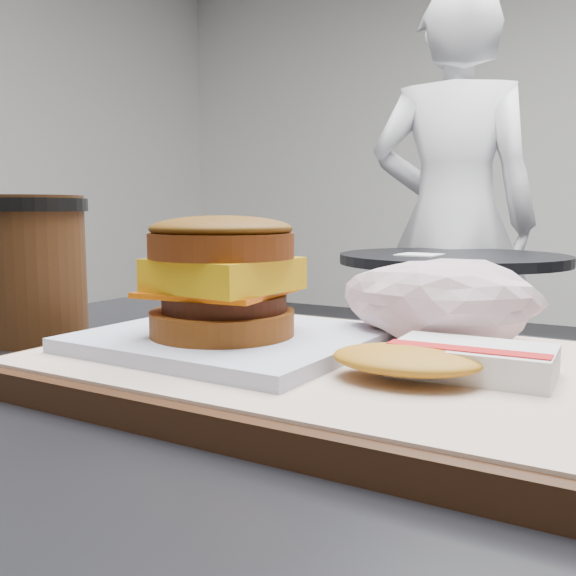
{
  "coord_description": "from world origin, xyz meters",
  "views": [
    {
      "loc": [
        0.22,
        -0.32,
        0.89
      ],
      "look_at": [
        0.01,
        0.04,
        0.83
      ],
      "focal_mm": 40.0,
      "sensor_mm": 36.0,
      "label": 1
    }
  ],
  "objects_px": {
    "serving_tray": "(322,368)",
    "patron": "(452,223)",
    "crumpled_wrapper": "(440,301)",
    "breakfast_sandwich": "(225,292)",
    "hash_brown": "(443,360)",
    "coffee_cup": "(33,263)",
    "neighbor_table": "(451,318)"
  },
  "relations": [
    {
      "from": "serving_tray",
      "to": "patron",
      "type": "height_order",
      "value": "patron"
    },
    {
      "from": "crumpled_wrapper",
      "to": "breakfast_sandwich",
      "type": "bearing_deg",
      "value": -142.5
    },
    {
      "from": "serving_tray",
      "to": "hash_brown",
      "type": "height_order",
      "value": "hash_brown"
    },
    {
      "from": "coffee_cup",
      "to": "patron",
      "type": "bearing_deg",
      "value": 96.14
    },
    {
      "from": "crumpled_wrapper",
      "to": "neighbor_table",
      "type": "height_order",
      "value": "crumpled_wrapper"
    },
    {
      "from": "hash_brown",
      "to": "crumpled_wrapper",
      "type": "height_order",
      "value": "crumpled_wrapper"
    },
    {
      "from": "hash_brown",
      "to": "coffee_cup",
      "type": "height_order",
      "value": "coffee_cup"
    },
    {
      "from": "serving_tray",
      "to": "breakfast_sandwich",
      "type": "xyz_separation_m",
      "value": [
        -0.07,
        -0.02,
        0.05
      ]
    },
    {
      "from": "neighbor_table",
      "to": "patron",
      "type": "xyz_separation_m",
      "value": [
        -0.12,
        0.41,
        0.29
      ]
    },
    {
      "from": "breakfast_sandwich",
      "to": "crumpled_wrapper",
      "type": "height_order",
      "value": "breakfast_sandwich"
    },
    {
      "from": "serving_tray",
      "to": "hash_brown",
      "type": "distance_m",
      "value": 0.09
    },
    {
      "from": "breakfast_sandwich",
      "to": "hash_brown",
      "type": "xyz_separation_m",
      "value": [
        0.16,
        -0.0,
        -0.03
      ]
    },
    {
      "from": "breakfast_sandwich",
      "to": "coffee_cup",
      "type": "bearing_deg",
      "value": 176.6
    },
    {
      "from": "breakfast_sandwich",
      "to": "coffee_cup",
      "type": "relative_size",
      "value": 1.5
    },
    {
      "from": "breakfast_sandwich",
      "to": "hash_brown",
      "type": "relative_size",
      "value": 1.58
    },
    {
      "from": "coffee_cup",
      "to": "patron",
      "type": "relative_size",
      "value": 0.08
    },
    {
      "from": "neighbor_table",
      "to": "hash_brown",
      "type": "bearing_deg",
      "value": -73.9
    },
    {
      "from": "crumpled_wrapper",
      "to": "patron",
      "type": "relative_size",
      "value": 0.08
    },
    {
      "from": "coffee_cup",
      "to": "neighbor_table",
      "type": "xyz_separation_m",
      "value": [
        -0.09,
        1.6,
        -0.29
      ]
    },
    {
      "from": "patron",
      "to": "neighbor_table",
      "type": "bearing_deg",
      "value": 95.68
    },
    {
      "from": "breakfast_sandwich",
      "to": "hash_brown",
      "type": "distance_m",
      "value": 0.16
    },
    {
      "from": "serving_tray",
      "to": "breakfast_sandwich",
      "type": "height_order",
      "value": "breakfast_sandwich"
    },
    {
      "from": "breakfast_sandwich",
      "to": "coffee_cup",
      "type": "height_order",
      "value": "coffee_cup"
    },
    {
      "from": "hash_brown",
      "to": "coffee_cup",
      "type": "relative_size",
      "value": 0.95
    },
    {
      "from": "hash_brown",
      "to": "crumpled_wrapper",
      "type": "relative_size",
      "value": 0.88
    },
    {
      "from": "hash_brown",
      "to": "patron",
      "type": "height_order",
      "value": "patron"
    },
    {
      "from": "coffee_cup",
      "to": "neighbor_table",
      "type": "relative_size",
      "value": 0.17
    },
    {
      "from": "crumpled_wrapper",
      "to": "neighbor_table",
      "type": "distance_m",
      "value": 1.6
    },
    {
      "from": "neighbor_table",
      "to": "patron",
      "type": "relative_size",
      "value": 0.45
    },
    {
      "from": "breakfast_sandwich",
      "to": "crumpled_wrapper",
      "type": "relative_size",
      "value": 1.39
    },
    {
      "from": "breakfast_sandwich",
      "to": "hash_brown",
      "type": "height_order",
      "value": "breakfast_sandwich"
    },
    {
      "from": "serving_tray",
      "to": "breakfast_sandwich",
      "type": "distance_m",
      "value": 0.08
    }
  ]
}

